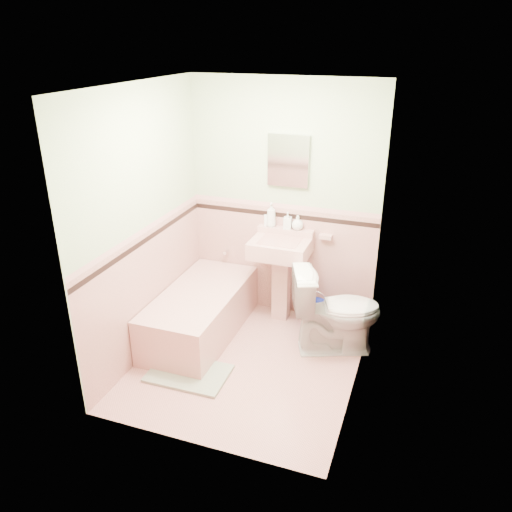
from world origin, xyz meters
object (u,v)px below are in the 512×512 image
(bathtub, at_px, (201,314))
(bucket, at_px, (314,315))
(sink, at_px, (280,281))
(medicine_cabinet, at_px, (288,161))
(soap_bottle_right, at_px, (298,223))
(toilet, at_px, (336,311))
(soap_bottle_mid, at_px, (288,220))
(shoe, at_px, (195,364))
(soap_bottle_left, at_px, (271,215))

(bathtub, bearing_deg, bucket, 25.51)
(sink, bearing_deg, medicine_cabinet, 90.00)
(bathtub, height_order, soap_bottle_right, soap_bottle_right)
(medicine_cabinet, height_order, toilet, medicine_cabinet)
(bathtub, relative_size, medicine_cabinet, 2.88)
(bucket, bearing_deg, medicine_cabinet, 149.22)
(bathtub, relative_size, soap_bottle_mid, 8.44)
(toilet, xyz_separation_m, shoe, (-1.15, -0.77, -0.37))
(sink, xyz_separation_m, toilet, (0.67, -0.35, -0.04))
(bathtub, distance_m, soap_bottle_right, 1.37)
(soap_bottle_left, relative_size, soap_bottle_right, 1.67)
(soap_bottle_right, bearing_deg, toilet, -43.74)
(soap_bottle_left, height_order, bucket, soap_bottle_left)
(medicine_cabinet, relative_size, bucket, 1.84)
(bucket, bearing_deg, sink, 176.94)
(toilet, bearing_deg, soap_bottle_right, 24.57)
(soap_bottle_left, bearing_deg, sink, -48.07)
(soap_bottle_right, bearing_deg, medicine_cabinet, 166.34)
(soap_bottle_mid, bearing_deg, soap_bottle_right, 0.00)
(medicine_cabinet, distance_m, soap_bottle_mid, 0.62)
(medicine_cabinet, xyz_separation_m, toilet, (0.67, -0.56, -1.27))
(sink, distance_m, shoe, 1.28)
(sink, distance_m, toilet, 0.76)
(bucket, bearing_deg, soap_bottle_left, 159.92)
(medicine_cabinet, xyz_separation_m, soap_bottle_mid, (0.02, -0.03, -0.61))
(soap_bottle_left, relative_size, shoe, 1.69)
(medicine_cabinet, xyz_separation_m, soap_bottle_left, (-0.16, -0.03, -0.58))
(bathtub, xyz_separation_m, bucket, (1.07, 0.51, -0.08))
(bathtub, height_order, sink, sink)
(bucket, relative_size, shoe, 1.87)
(bathtub, bearing_deg, medicine_cabinet, 47.42)
(sink, relative_size, shoe, 6.15)
(bathtub, distance_m, medicine_cabinet, 1.78)
(soap_bottle_mid, xyz_separation_m, soap_bottle_right, (0.11, 0.00, -0.01))
(bucket, bearing_deg, shoe, -128.15)
(shoe, bearing_deg, soap_bottle_right, 89.05)
(soap_bottle_right, bearing_deg, soap_bottle_left, 180.00)
(medicine_cabinet, bearing_deg, shoe, -109.61)
(medicine_cabinet, xyz_separation_m, shoe, (-0.47, -1.32, -1.64))
(soap_bottle_mid, xyz_separation_m, shoe, (-0.49, -1.29, -1.03))
(bathtub, distance_m, soap_bottle_mid, 1.32)
(soap_bottle_mid, bearing_deg, medicine_cabinet, 119.36)
(soap_bottle_left, bearing_deg, bathtub, -126.13)
(soap_bottle_mid, xyz_separation_m, toilet, (0.66, -0.53, -0.66))
(soap_bottle_left, xyz_separation_m, toilet, (0.84, -0.53, -0.70))
(soap_bottle_mid, bearing_deg, toilet, -38.72)
(soap_bottle_right, bearing_deg, bathtub, -138.53)
(medicine_cabinet, height_order, shoe, medicine_cabinet)
(bathtub, xyz_separation_m, soap_bottle_left, (0.52, 0.71, 0.90))
(bathtub, bearing_deg, soap_bottle_left, 53.87)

